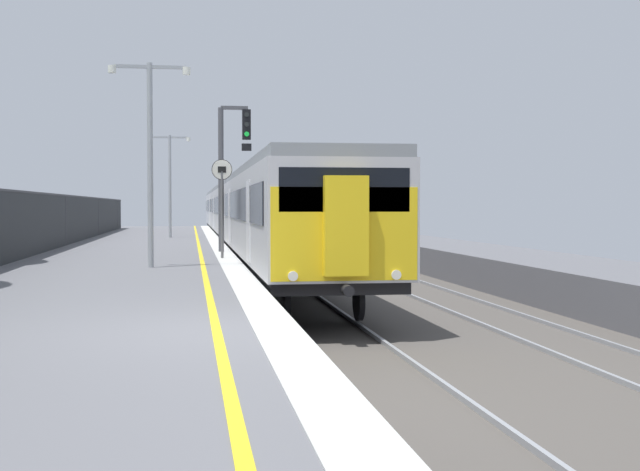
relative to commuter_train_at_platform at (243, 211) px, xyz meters
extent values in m
cube|color=slate|center=(-4.60, -34.44, -1.77)|extent=(6.40, 110.00, 1.00)
cube|color=silver|center=(-1.70, -34.44, -1.26)|extent=(0.60, 110.00, 0.01)
cube|color=yellow|center=(-2.45, -34.44, -1.26)|extent=(0.12, 110.00, 0.01)
cube|color=gray|center=(-0.71, -34.44, -2.23)|extent=(0.07, 110.00, 0.08)
cube|color=gray|center=(0.72, -34.44, -2.23)|extent=(0.07, 110.00, 0.08)
cube|color=#B7B7BC|center=(0.00, -20.08, 0.00)|extent=(2.80, 19.55, 2.30)
cube|color=black|center=(0.00, -20.08, -1.27)|extent=(2.64, 18.95, 0.25)
cube|color=gray|center=(0.00, -20.08, 1.27)|extent=(2.68, 19.55, 0.24)
cube|color=black|center=(-1.41, -20.08, 0.30)|extent=(0.02, 17.95, 0.84)
cube|color=silver|center=(-1.41, -24.97, -0.10)|extent=(0.03, 1.10, 1.90)
cube|color=silver|center=(-1.41, -15.20, -0.10)|extent=(0.03, 1.10, 1.90)
cylinder|color=black|center=(-0.78, -27.25, -1.77)|extent=(0.12, 0.84, 0.84)
cylinder|color=black|center=(0.78, -27.25, -1.77)|extent=(0.12, 0.84, 0.84)
cylinder|color=black|center=(-0.78, -12.91, -1.77)|extent=(0.12, 0.84, 0.84)
cylinder|color=black|center=(0.78, -12.91, -1.77)|extent=(0.12, 0.84, 0.84)
cube|color=#B7B7BC|center=(0.00, 0.06, 0.00)|extent=(2.80, 19.55, 2.30)
cube|color=black|center=(0.00, 0.06, -1.27)|extent=(2.64, 18.95, 0.25)
cube|color=gray|center=(0.00, 0.06, 1.27)|extent=(2.68, 19.55, 0.24)
cube|color=black|center=(-1.41, 0.06, 0.30)|extent=(0.02, 17.95, 0.84)
cube|color=silver|center=(-1.41, -4.82, -0.10)|extent=(0.03, 1.10, 1.90)
cube|color=silver|center=(-1.41, 4.95, -0.10)|extent=(0.03, 1.10, 1.90)
cylinder|color=black|center=(-0.78, -7.11, -1.77)|extent=(0.12, 0.84, 0.84)
cylinder|color=black|center=(0.78, -7.11, -1.77)|extent=(0.12, 0.84, 0.84)
cylinder|color=black|center=(-0.78, 7.24, -1.77)|extent=(0.12, 0.84, 0.84)
cylinder|color=black|center=(0.78, 7.24, -1.77)|extent=(0.12, 0.84, 0.84)
cube|color=#B7B7BC|center=(0.00, 20.21, 0.00)|extent=(2.80, 19.55, 2.30)
cube|color=black|center=(0.00, 20.21, -1.27)|extent=(2.64, 18.95, 0.25)
cube|color=gray|center=(0.00, 20.21, 1.27)|extent=(2.68, 19.55, 0.24)
cube|color=black|center=(-1.41, 20.21, 0.30)|extent=(0.02, 17.95, 0.84)
cube|color=silver|center=(-1.41, 15.32, -0.10)|extent=(0.03, 1.10, 1.90)
cube|color=silver|center=(-1.41, 25.10, -0.10)|extent=(0.03, 1.10, 1.90)
cylinder|color=black|center=(-0.78, 13.04, -1.77)|extent=(0.12, 0.84, 0.84)
cylinder|color=black|center=(0.78, 13.04, -1.77)|extent=(0.12, 0.84, 0.84)
cylinder|color=black|center=(-0.78, 27.38, -1.77)|extent=(0.12, 0.84, 0.84)
cylinder|color=black|center=(0.78, 27.38, -1.77)|extent=(0.12, 0.84, 0.84)
cube|color=yellow|center=(0.00, -29.81, -0.25)|extent=(2.70, 0.10, 1.70)
cube|color=black|center=(0.00, -29.82, 0.55)|extent=(2.40, 0.08, 0.80)
cube|color=yellow|center=(0.00, -29.95, -0.10)|extent=(0.80, 0.24, 1.80)
cylinder|color=white|center=(-0.95, -29.87, -1.00)|extent=(0.18, 0.06, 0.18)
cylinder|color=white|center=(0.95, -29.87, -1.00)|extent=(0.18, 0.06, 0.18)
cylinder|color=black|center=(0.00, -30.10, -1.25)|extent=(0.20, 0.35, 0.20)
cube|color=black|center=(0.00, 0.06, 1.52)|extent=(0.60, 0.90, 0.20)
cylinder|color=#47474C|center=(-1.75, -16.60, 1.13)|extent=(0.18, 0.18, 4.79)
cube|color=#47474C|center=(-1.30, -16.60, 3.52)|extent=(0.90, 0.12, 0.12)
cube|color=black|center=(-0.90, -16.60, 2.97)|extent=(0.28, 0.20, 1.00)
cylinder|color=black|center=(-0.90, -16.72, 3.29)|extent=(0.16, 0.04, 0.16)
cylinder|color=black|center=(-0.90, -16.72, 2.97)|extent=(0.16, 0.04, 0.16)
cylinder|color=#19D83F|center=(-0.90, -16.72, 2.65)|extent=(0.16, 0.04, 0.16)
cube|color=black|center=(-0.90, -16.60, 2.22)|extent=(0.32, 0.16, 0.24)
cylinder|color=#59595B|center=(-1.85, -20.17, 0.00)|extent=(0.08, 0.08, 2.53)
cylinder|color=black|center=(-1.85, -20.17, 1.32)|extent=(0.59, 0.02, 0.59)
cylinder|color=silver|center=(-1.85, -20.18, 1.32)|extent=(0.56, 0.02, 0.56)
cube|color=black|center=(-1.85, -20.20, 1.32)|extent=(0.24, 0.01, 0.18)
cylinder|color=#93999E|center=(-3.73, -23.55, 1.26)|extent=(0.14, 0.14, 5.05)
cube|color=#93999E|center=(-3.28, -23.55, 3.69)|extent=(0.90, 0.08, 0.08)
cylinder|color=silver|center=(-2.83, -23.55, 3.61)|extent=(0.20, 0.20, 0.18)
cube|color=#93999E|center=(-4.18, -23.55, 3.69)|extent=(0.90, 0.08, 0.08)
cylinder|color=silver|center=(-4.63, -23.55, 3.61)|extent=(0.20, 0.20, 0.18)
cylinder|color=#93999E|center=(-3.73, -3.41, 1.20)|extent=(0.14, 0.14, 4.94)
cube|color=#93999E|center=(-3.28, -3.41, 3.57)|extent=(0.90, 0.08, 0.08)
cylinder|color=silver|center=(-2.83, -3.41, 3.49)|extent=(0.20, 0.20, 0.18)
cube|color=#93999E|center=(-4.18, -3.41, 3.57)|extent=(0.90, 0.08, 0.08)
cylinder|color=silver|center=(-4.63, -3.41, 3.49)|extent=(0.20, 0.20, 0.18)
cylinder|color=#38383D|center=(-7.55, -11.06, -0.30)|extent=(0.07, 0.07, 1.94)
cylinder|color=#38383D|center=(-7.55, 0.62, -0.30)|extent=(0.07, 0.07, 1.94)
cylinder|color=#38383D|center=(-7.55, 12.31, -0.30)|extent=(0.07, 0.07, 1.94)
camera|label=1|loc=(-2.75, -44.85, 0.26)|focal=47.43mm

